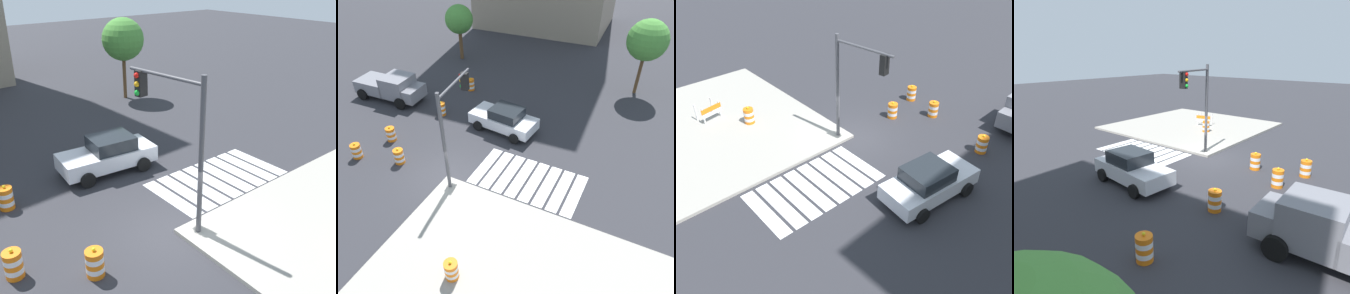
# 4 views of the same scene
# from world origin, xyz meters

# --- Properties ---
(ground_plane) EXTENTS (120.00, 120.00, 0.00)m
(ground_plane) POSITION_xyz_m (0.00, 0.00, 0.00)
(ground_plane) COLOR #2D2D33
(sidewalk_corner) EXTENTS (12.00, 12.00, 0.15)m
(sidewalk_corner) POSITION_xyz_m (6.00, -6.00, 0.07)
(sidewalk_corner) COLOR #9E998E
(sidewalk_corner) RESTS_ON ground
(crosswalk_stripes) EXTENTS (5.85, 3.20, 0.02)m
(crosswalk_stripes) POSITION_xyz_m (4.00, 1.80, 0.01)
(crosswalk_stripes) COLOR silver
(crosswalk_stripes) RESTS_ON ground
(sports_car) EXTENTS (4.46, 2.46, 1.63)m
(sports_car) POSITION_xyz_m (0.71, 5.53, 0.81)
(sports_car) COLOR silver
(sports_car) RESTS_ON ground
(traffic_barrel_near_corner) EXTENTS (0.56, 0.56, 1.02)m
(traffic_barrel_near_corner) POSITION_xyz_m (-3.17, -0.11, 0.45)
(traffic_barrel_near_corner) COLOR orange
(traffic_barrel_near_corner) RESTS_ON ground
(traffic_barrel_crosswalk_end) EXTENTS (0.56, 0.56, 1.02)m
(traffic_barrel_crosswalk_end) POSITION_xyz_m (-5.08, 1.36, 0.45)
(traffic_barrel_crosswalk_end) COLOR orange
(traffic_barrel_crosswalk_end) RESTS_ON ground
(traffic_barrel_median_far) EXTENTS (0.56, 0.56, 1.02)m
(traffic_barrel_median_far) POSITION_xyz_m (-5.70, -0.83, 0.45)
(traffic_barrel_median_far) COLOR orange
(traffic_barrel_median_far) RESTS_ON ground
(traffic_barrel_far_curb) EXTENTS (0.56, 0.56, 1.02)m
(traffic_barrel_far_curb) POSITION_xyz_m (-4.01, 5.24, 0.45)
(traffic_barrel_far_curb) COLOR orange
(traffic_barrel_far_curb) RESTS_ON ground
(traffic_barrel_on_sidewalk) EXTENTS (0.56, 0.56, 1.02)m
(traffic_barrel_on_sidewalk) POSITION_xyz_m (3.57, -4.86, 0.60)
(traffic_barrel_on_sidewalk) COLOR orange
(traffic_barrel_on_sidewalk) RESTS_ON sidewalk_corner
(construction_barricade) EXTENTS (1.38, 1.03, 1.00)m
(construction_barricade) POSITION_xyz_m (5.05, -6.64, 0.72)
(construction_barricade) COLOR silver
(construction_barricade) RESTS_ON sidewalk_corner
(traffic_light_pole) EXTENTS (0.74, 3.27, 5.50)m
(traffic_light_pole) POSITION_xyz_m (0.44, 0.53, 3.91)
(traffic_light_pole) COLOR #4C4C51
(traffic_light_pole) RESTS_ON sidewalk_corner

